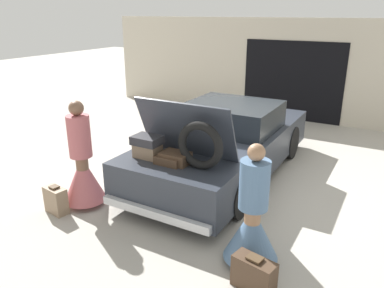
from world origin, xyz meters
TOP-DOWN VIEW (x-y plane):
  - ground_plane at (0.00, 0.00)m, footprint 40.00×40.00m
  - garage_wall_back at (0.00, 4.50)m, footprint 12.00×0.14m
  - car at (0.00, -0.00)m, footprint 1.92×4.69m
  - person_left at (-1.43, -2.23)m, footprint 0.66×0.66m
  - person_right at (1.43, -2.32)m, footprint 0.68×0.68m
  - suitcase_beside_left_person at (-1.62, -2.65)m, footprint 0.41×0.26m
  - suitcase_beside_right_person at (1.64, -2.76)m, footprint 0.52×0.31m

SIDE VIEW (x-z plane):
  - ground_plane at x=0.00m, z-range 0.00..0.00m
  - suitcase_beside_right_person at x=1.64m, z-range -0.01..0.41m
  - suitcase_beside_left_person at x=-1.62m, z-range -0.01..0.43m
  - person_right at x=1.43m, z-range -0.23..1.33m
  - car at x=0.00m, z-range -0.26..1.47m
  - person_left at x=-1.43m, z-range -0.25..1.46m
  - garage_wall_back at x=0.00m, z-range -0.01..2.79m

